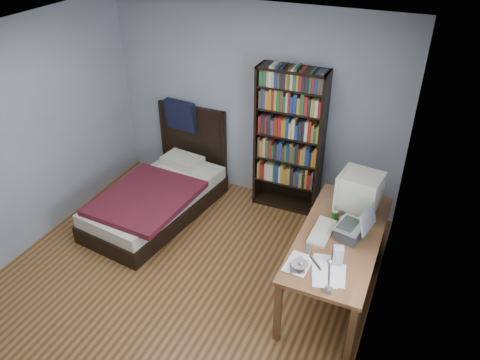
% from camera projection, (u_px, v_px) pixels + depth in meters
% --- Properties ---
extents(room, '(4.20, 4.24, 2.50)m').
position_uv_depth(room, '(168.00, 188.00, 4.20)').
color(room, '#563119').
rests_on(room, ground).
extents(desk, '(0.75, 1.70, 0.73)m').
position_uv_depth(desk, '(347.00, 233.00, 5.00)').
color(desk, brown).
rests_on(desk, floor).
extents(crt_monitor, '(0.43, 0.40, 0.45)m').
position_uv_depth(crt_monitor, '(359.00, 191.00, 4.65)').
color(crt_monitor, beige).
rests_on(crt_monitor, desk).
extents(laptop, '(0.35, 0.34, 0.37)m').
position_uv_depth(laptop, '(352.00, 229.00, 4.37)').
color(laptop, '#2D2D30').
rests_on(laptop, desk).
extents(desk_lamp, '(0.24, 0.53, 0.62)m').
position_uv_depth(desk_lamp, '(305.00, 271.00, 3.32)').
color(desk_lamp, '#99999E').
rests_on(desk_lamp, desk).
extents(keyboard, '(0.19, 0.45, 0.04)m').
position_uv_depth(keyboard, '(322.00, 232.00, 4.48)').
color(keyboard, beige).
rests_on(keyboard, desk).
extents(speaker, '(0.11, 0.11, 0.18)m').
position_uv_depth(speaker, '(338.00, 256.00, 4.08)').
color(speaker, gray).
rests_on(speaker, desk).
extents(soda_can, '(0.06, 0.06, 0.11)m').
position_uv_depth(soda_can, '(335.00, 216.00, 4.64)').
color(soda_can, '#07360A').
rests_on(soda_can, desk).
extents(mouse, '(0.06, 0.11, 0.04)m').
position_uv_depth(mouse, '(342.00, 218.00, 4.66)').
color(mouse, silver).
rests_on(mouse, desk).
extents(phone_silver, '(0.07, 0.11, 0.02)m').
position_uv_depth(phone_silver, '(309.00, 250.00, 4.27)').
color(phone_silver, '#BCBCC1').
rests_on(phone_silver, desk).
extents(phone_grey, '(0.05, 0.08, 0.02)m').
position_uv_depth(phone_grey, '(300.00, 259.00, 4.15)').
color(phone_grey, gray).
rests_on(phone_grey, desk).
extents(external_drive, '(0.16, 0.16, 0.03)m').
position_uv_depth(external_drive, '(297.00, 269.00, 4.05)').
color(external_drive, gray).
rests_on(external_drive, desk).
extents(bookshelf, '(0.83, 0.30, 1.84)m').
position_uv_depth(bookshelf, '(289.00, 141.00, 5.70)').
color(bookshelf, black).
rests_on(bookshelf, floor).
extents(bed, '(1.18, 2.08, 1.16)m').
position_uv_depth(bed, '(160.00, 194.00, 5.92)').
color(bed, black).
rests_on(bed, floor).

